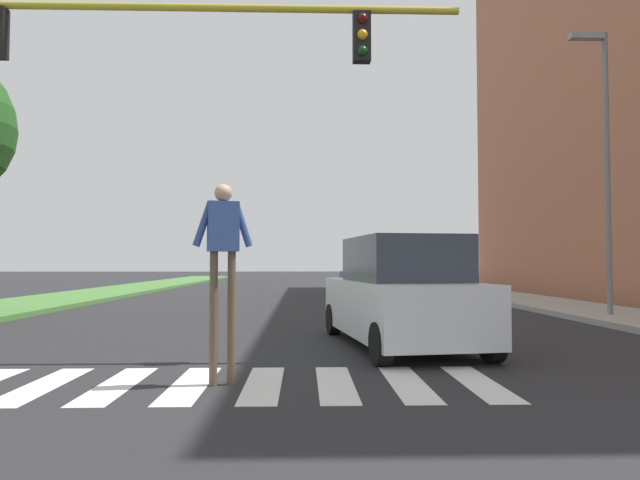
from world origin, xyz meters
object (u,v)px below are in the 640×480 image
Objects in this scene: suv_crossing at (401,295)px; pedestrian_performer at (223,250)px; traffic_light_gantry at (1,76)px; street_lamp_right at (603,146)px; sedan_midblock at (360,277)px.

pedestrian_performer is at bearing -131.42° from suv_crossing.
street_lamp_right is at bearing 24.61° from traffic_light_gantry.
street_lamp_right is 3.01× the size of pedestrian_performer.
sedan_midblock is at bearing 79.92° from pedestrian_performer.
traffic_light_gantry is 7.48m from suv_crossing.
suv_crossing is 1.06× the size of sedan_midblock.
traffic_light_gantry is 2.32× the size of sedan_midblock.
street_lamp_right is at bearing 40.33° from pedestrian_performer.
street_lamp_right reaches higher than suv_crossing.
sedan_midblock is at bearing 86.55° from suv_crossing.
traffic_light_gantry is 1.40× the size of street_lamp_right.
traffic_light_gantry is 2.18× the size of suv_crossing.
street_lamp_right is 1.66× the size of sedan_midblock.
pedestrian_performer is 4.23m from suv_crossing.
pedestrian_performer reaches higher than sedan_midblock.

